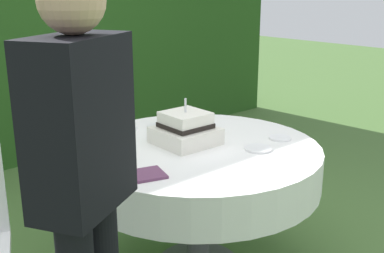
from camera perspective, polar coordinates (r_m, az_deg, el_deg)
cake_table at (r=2.56m, az=0.77°, el=-4.59°), size 1.29×1.29×0.72m
wedding_cake at (r=2.55m, az=-0.76°, el=-0.29°), size 0.31×0.30×0.25m
serving_plate_near at (r=2.82m, az=-7.58°, el=-0.29°), size 0.11×0.11×0.01m
serving_plate_far at (r=2.68m, az=10.45°, el=-1.35°), size 0.12×0.12×0.01m
serving_plate_left at (r=2.87m, az=-4.29°, el=0.11°), size 0.11×0.11×0.01m
serving_plate_right at (r=2.49m, az=7.88°, el=-2.62°), size 0.14×0.14×0.01m
napkin_stack at (r=2.15m, az=-5.31°, el=-5.69°), size 0.18×0.18×0.01m
standing_person at (r=1.58m, az=-12.74°, el=-6.70°), size 0.41×0.35×1.60m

